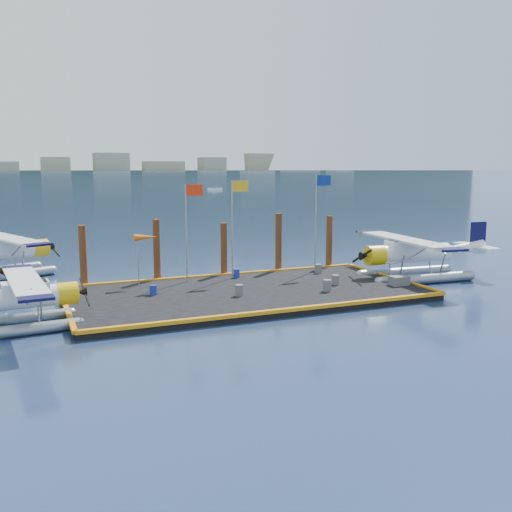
{
  "coord_description": "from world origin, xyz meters",
  "views": [
    {
      "loc": [
        -11.93,
        -29.93,
        7.51
      ],
      "look_at": [
        1.39,
        2.0,
        2.03
      ],
      "focal_mm": 40.0,
      "sensor_mm": 36.0,
      "label": 1
    }
  ],
  "objects_px": {
    "seaplane_d": "(410,256)",
    "flagpole_red": "(189,217)",
    "drum_4": "(319,269)",
    "piling_1": "(157,252)",
    "seaplane_a": "(18,302)",
    "piling_0": "(83,258)",
    "flagpole_blue": "(318,208)",
    "seaplane_c": "(2,255)",
    "drum_5": "(237,273)",
    "piling_3": "(279,245)",
    "piling_2": "(224,251)",
    "windsock": "(145,238)",
    "drum_2": "(336,280)",
    "flagpole_yellow": "(235,214)",
    "crate": "(399,281)",
    "drum_1": "(327,286)",
    "drum_0": "(153,290)",
    "piling_4": "(329,244)",
    "drum_3": "(239,290)"
  },
  "relations": [
    {
      "from": "piling_0",
      "to": "piling_2",
      "type": "xyz_separation_m",
      "value": [
        9.0,
        0.0,
        -0.1
      ]
    },
    {
      "from": "drum_3",
      "to": "drum_1",
      "type": "bearing_deg",
      "value": -9.43
    },
    {
      "from": "drum_1",
      "to": "crate",
      "type": "xyz_separation_m",
      "value": [
        4.85,
        -0.19,
        -0.06
      ]
    },
    {
      "from": "drum_0",
      "to": "drum_5",
      "type": "xyz_separation_m",
      "value": [
        6.05,
        2.88,
        -0.0
      ]
    },
    {
      "from": "seaplane_a",
      "to": "flagpole_yellow",
      "type": "xyz_separation_m",
      "value": [
        12.92,
        6.04,
        3.15
      ]
    },
    {
      "from": "seaplane_a",
      "to": "piling_0",
      "type": "distance_m",
      "value": 8.52
    },
    {
      "from": "windsock",
      "to": "seaplane_d",
      "type": "bearing_deg",
      "value": -11.73
    },
    {
      "from": "drum_1",
      "to": "drum_5",
      "type": "height_order",
      "value": "drum_1"
    },
    {
      "from": "drum_0",
      "to": "flagpole_blue",
      "type": "xyz_separation_m",
      "value": [
        11.97,
        2.91,
        4.0
      ]
    },
    {
      "from": "seaplane_c",
      "to": "drum_5",
      "type": "distance_m",
      "value": 16.04
    },
    {
      "from": "seaplane_d",
      "to": "drum_3",
      "type": "relative_size",
      "value": 16.82
    },
    {
      "from": "seaplane_a",
      "to": "piling_2",
      "type": "bearing_deg",
      "value": 116.01
    },
    {
      "from": "flagpole_blue",
      "to": "piling_3",
      "type": "height_order",
      "value": "flagpole_blue"
    },
    {
      "from": "drum_1",
      "to": "drum_2",
      "type": "relative_size",
      "value": 1.12
    },
    {
      "from": "drum_2",
      "to": "flagpole_yellow",
      "type": "height_order",
      "value": "flagpole_yellow"
    },
    {
      "from": "crate",
      "to": "drum_5",
      "type": "bearing_deg",
      "value": 144.11
    },
    {
      "from": "drum_2",
      "to": "piling_3",
      "type": "height_order",
      "value": "piling_3"
    },
    {
      "from": "drum_2",
      "to": "flagpole_blue",
      "type": "bearing_deg",
      "value": 75.14
    },
    {
      "from": "drum_2",
      "to": "piling_0",
      "type": "bearing_deg",
      "value": 156.84
    },
    {
      "from": "seaplane_c",
      "to": "drum_0",
      "type": "bearing_deg",
      "value": 13.75
    },
    {
      "from": "seaplane_d",
      "to": "piling_0",
      "type": "distance_m",
      "value": 20.84
    },
    {
      "from": "piling_0",
      "to": "piling_1",
      "type": "bearing_deg",
      "value": 0.0
    },
    {
      "from": "drum_3",
      "to": "drum_0",
      "type": "bearing_deg",
      "value": 154.78
    },
    {
      "from": "crate",
      "to": "piling_1",
      "type": "relative_size",
      "value": 0.26
    },
    {
      "from": "seaplane_d",
      "to": "crate",
      "type": "distance_m",
      "value": 3.81
    },
    {
      "from": "crate",
      "to": "flagpole_red",
      "type": "relative_size",
      "value": 0.18
    },
    {
      "from": "drum_5",
      "to": "piling_2",
      "type": "relative_size",
      "value": 0.15
    },
    {
      "from": "crate",
      "to": "piling_1",
      "type": "distance_m",
      "value": 15.12
    },
    {
      "from": "drum_0",
      "to": "drum_2",
      "type": "xyz_separation_m",
      "value": [
        10.8,
        -1.49,
        0.02
      ]
    },
    {
      "from": "drum_3",
      "to": "piling_1",
      "type": "bearing_deg",
      "value": 115.12
    },
    {
      "from": "seaplane_d",
      "to": "flagpole_yellow",
      "type": "bearing_deg",
      "value": 76.85
    },
    {
      "from": "drum_0",
      "to": "flagpole_blue",
      "type": "distance_m",
      "value": 12.95
    },
    {
      "from": "windsock",
      "to": "seaplane_a",
      "type": "bearing_deg",
      "value": -140.0
    },
    {
      "from": "drum_5",
      "to": "piling_4",
      "type": "height_order",
      "value": "piling_4"
    },
    {
      "from": "piling_0",
      "to": "flagpole_blue",
      "type": "bearing_deg",
      "value": -6.01
    },
    {
      "from": "seaplane_c",
      "to": "piling_4",
      "type": "distance_m",
      "value": 22.53
    },
    {
      "from": "windsock",
      "to": "piling_4",
      "type": "distance_m",
      "value": 13.68
    },
    {
      "from": "flagpole_blue",
      "to": "drum_4",
      "type": "bearing_deg",
      "value": -112.86
    },
    {
      "from": "seaplane_d",
      "to": "flagpole_red",
      "type": "distance_m",
      "value": 14.69
    },
    {
      "from": "drum_3",
      "to": "seaplane_c",
      "type": "bearing_deg",
      "value": 133.45
    },
    {
      "from": "drum_4",
      "to": "flagpole_red",
      "type": "height_order",
      "value": "flagpole_red"
    },
    {
      "from": "windsock",
      "to": "piling_4",
      "type": "relative_size",
      "value": 0.78
    },
    {
      "from": "drum_5",
      "to": "seaplane_a",
      "type": "bearing_deg",
      "value": -155.19
    },
    {
      "from": "seaplane_d",
      "to": "crate",
      "type": "height_order",
      "value": "seaplane_d"
    },
    {
      "from": "flagpole_yellow",
      "to": "windsock",
      "type": "relative_size",
      "value": 1.99
    },
    {
      "from": "drum_4",
      "to": "piling_1",
      "type": "xyz_separation_m",
      "value": [
        -10.42,
        2.25,
        1.4
      ]
    },
    {
      "from": "flagpole_blue",
      "to": "windsock",
      "type": "height_order",
      "value": "flagpole_blue"
    },
    {
      "from": "seaplane_c",
      "to": "piling_1",
      "type": "relative_size",
      "value": 2.4
    },
    {
      "from": "seaplane_a",
      "to": "piling_2",
      "type": "xyz_separation_m",
      "value": [
        12.72,
        7.64,
        0.53
      ]
    },
    {
      "from": "seaplane_c",
      "to": "drum_4",
      "type": "distance_m",
      "value": 21.36
    }
  ]
}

